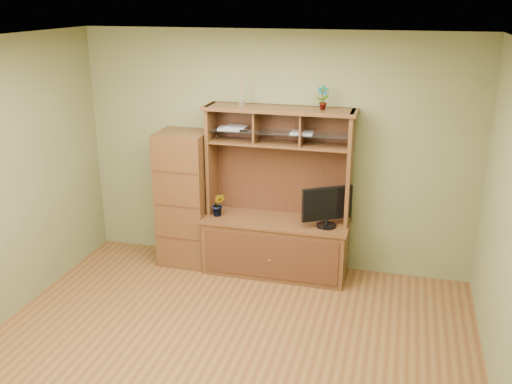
% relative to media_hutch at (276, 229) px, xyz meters
% --- Properties ---
extents(room, '(4.54, 4.04, 2.74)m').
position_rel_media_hutch_xyz_m(room, '(-0.09, -1.73, 0.83)').
color(room, brown).
rests_on(room, ground).
extents(media_hutch, '(1.66, 0.61, 1.90)m').
position_rel_media_hutch_xyz_m(media_hutch, '(0.00, 0.00, 0.00)').
color(media_hutch, '#452513').
rests_on(media_hutch, room).
extents(monitor, '(0.51, 0.33, 0.45)m').
position_rel_media_hutch_xyz_m(monitor, '(0.57, -0.08, 0.37)').
color(monitor, black).
rests_on(monitor, media_hutch).
extents(orchid_plant, '(0.16, 0.13, 0.27)m').
position_rel_media_hutch_xyz_m(orchid_plant, '(-0.66, -0.08, 0.27)').
color(orchid_plant, '#2D5B1F').
rests_on(orchid_plant, media_hutch).
extents(top_plant, '(0.15, 0.12, 0.26)m').
position_rel_media_hutch_xyz_m(top_plant, '(0.46, 0.08, 1.51)').
color(top_plant, '#316222').
rests_on(top_plant, media_hutch).
extents(reed_diffuser, '(0.06, 0.06, 0.31)m').
position_rel_media_hutch_xyz_m(reed_diffuser, '(-0.42, 0.08, 1.50)').
color(reed_diffuser, silver).
rests_on(reed_diffuser, media_hutch).
extents(magazines, '(1.07, 0.21, 0.04)m').
position_rel_media_hutch_xyz_m(magazines, '(-0.27, 0.08, 1.13)').
color(magazines, '#A0A1A5').
rests_on(magazines, media_hutch).
extents(side_cabinet, '(0.57, 0.52, 1.58)m').
position_rel_media_hutch_xyz_m(side_cabinet, '(-1.10, -0.00, 0.27)').
color(side_cabinet, '#452513').
rests_on(side_cabinet, room).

